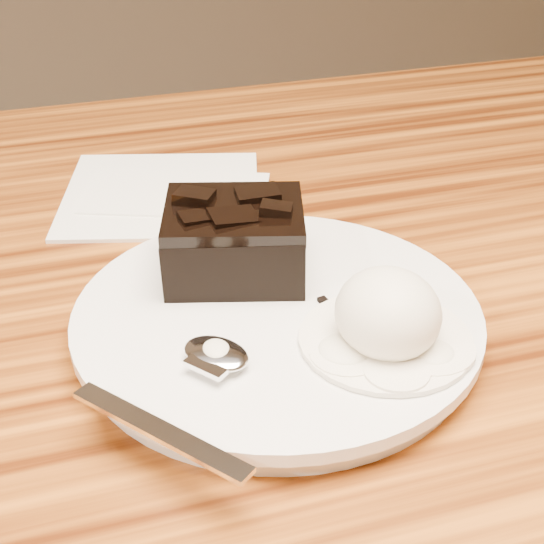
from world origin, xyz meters
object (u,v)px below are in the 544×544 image
object	(u,v)px
brownie	(234,244)
napkin	(162,192)
spoon	(216,356)
ice_cream_scoop	(388,313)
plate	(277,324)

from	to	relation	value
brownie	napkin	distance (m)	0.17
brownie	spoon	world-z (taller)	brownie
ice_cream_scoop	napkin	distance (m)	0.27
ice_cream_scoop	plate	bearing A→B (deg)	133.77
plate	napkin	xyz separation A→B (m)	(-0.03, 0.21, -0.01)
napkin	ice_cream_scoop	bearing A→B (deg)	-73.61
plate	brownie	world-z (taller)	brownie
ice_cream_scoop	napkin	size ratio (longest dim) A/B	0.40
plate	ice_cream_scoop	size ratio (longest dim) A/B	3.93
plate	spoon	bearing A→B (deg)	-140.15
brownie	plate	bearing A→B (deg)	-76.19
ice_cream_scoop	spoon	xyz separation A→B (m)	(-0.09, 0.01, -0.02)
brownie	ice_cream_scoop	size ratio (longest dim) A/B	1.38
brownie	ice_cream_scoop	bearing A→B (deg)	-58.98
brownie	napkin	size ratio (longest dim) A/B	0.55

